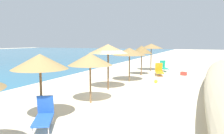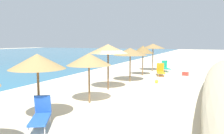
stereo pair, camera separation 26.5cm
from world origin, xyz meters
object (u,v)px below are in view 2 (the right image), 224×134
beach_umbrella_2 (89,59)px  cooler_box (185,74)px  beach_umbrella_4 (130,52)px  lounge_chair_0 (41,115)px  lounge_chair_1 (165,67)px  beach_umbrella_1 (37,62)px  beach_umbrella_3 (108,49)px  beach_umbrella_5 (143,50)px  beach_ball (157,81)px  beach_umbrella_6 (153,46)px  lounge_chair_2 (161,71)px

beach_umbrella_2 → cooler_box: (11.29, -3.41, -2.01)m
beach_umbrella_4 → lounge_chair_0: size_ratio=1.76×
lounge_chair_1 → beach_umbrella_1: bearing=56.3°
beach_umbrella_1 → beach_umbrella_4: beach_umbrella_1 is taller
beach_umbrella_3 → beach_umbrella_5: 6.74m
beach_umbrella_4 → lounge_chair_1: (6.87, -1.40, -1.81)m
beach_umbrella_3 → beach_ball: size_ratio=11.38×
beach_umbrella_3 → cooler_box: beach_umbrella_3 is taller
beach_umbrella_6 → lounge_chair_1: size_ratio=1.95×
lounge_chair_2 → cooler_box: size_ratio=3.28×
beach_umbrella_6 → lounge_chair_1: beach_umbrella_6 is taller
beach_umbrella_1 → lounge_chair_1: bearing=-5.9°
beach_umbrella_4 → beach_umbrella_3: bearing=174.3°
beach_umbrella_1 → cooler_box: beach_umbrella_1 is taller
beach_umbrella_6 → lounge_chair_1: 2.47m
beach_umbrella_3 → beach_ball: bearing=-34.3°
beach_umbrella_5 → beach_umbrella_3: bearing=177.3°
beach_umbrella_1 → lounge_chair_0: bearing=-132.8°
beach_umbrella_4 → beach_umbrella_1: bearing=178.3°
beach_umbrella_5 → lounge_chair_2: (0.50, -1.52, -1.89)m
beach_umbrella_5 → lounge_chair_1: size_ratio=1.85×
beach_umbrella_2 → lounge_chair_0: size_ratio=1.70×
beach_ball → lounge_chair_2: bearing=7.4°
beach_umbrella_6 → lounge_chair_0: beach_umbrella_6 is taller
beach_ball → beach_umbrella_6: bearing=16.0°
beach_umbrella_3 → beach_umbrella_6: beach_umbrella_3 is taller
beach_umbrella_3 → lounge_chair_2: bearing=-14.2°
beach_umbrella_4 → cooler_box: size_ratio=5.13×
beach_umbrella_1 → beach_ball: (9.68, -2.29, -2.17)m
lounge_chair_1 → cooler_box: lounge_chair_1 is taller
beach_umbrella_1 → beach_umbrella_2: bearing=-7.6°
beach_umbrella_3 → beach_umbrella_2: bearing=-172.0°
beach_umbrella_4 → beach_umbrella_6: bearing=-0.8°
beach_umbrella_2 → beach_umbrella_4: 6.43m
beach_umbrella_4 → beach_umbrella_6: (6.83, -0.09, 0.28)m
beach_umbrella_6 → lounge_chair_2: size_ratio=1.72×
beach_ball → beach_umbrella_3: bearing=145.7°
lounge_chair_1 → lounge_chair_2: lounge_chair_1 is taller
beach_umbrella_1 → beach_umbrella_2: 3.11m
beach_umbrella_3 → cooler_box: size_ratio=5.76×
beach_umbrella_2 → beach_umbrella_6: (13.26, 0.03, 0.39)m
beach_umbrella_3 → beach_umbrella_4: size_ratio=1.12×
beach_umbrella_2 → beach_umbrella_4: bearing=1.1°
lounge_chair_0 → cooler_box: lounge_chair_0 is taller
beach_umbrella_3 → lounge_chair_1: bearing=-9.7°
beach_umbrella_5 → beach_ball: beach_umbrella_5 is taller
beach_umbrella_1 → beach_ball: beach_umbrella_1 is taller
beach_umbrella_4 → lounge_chair_2: 4.64m
beach_umbrella_3 → beach_umbrella_5: beach_umbrella_3 is taller
lounge_chair_0 → lounge_chair_2: bearing=-126.3°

